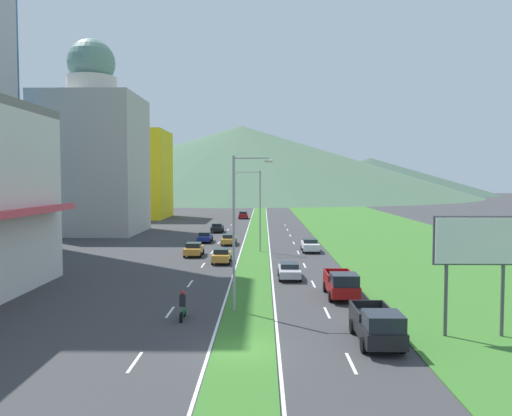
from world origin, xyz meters
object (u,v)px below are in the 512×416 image
object	(u,v)px
car_2	(310,245)
car_7	(289,270)
car_5	(243,215)
car_0	(205,237)
car_4	(222,256)
pickup_truck_0	(377,326)
street_lamp_mid	(257,205)
motorcycle_rider	(183,308)
pickup_truck_1	(342,284)
billboard_roadside	(476,247)
car_6	(217,228)
car_1	(194,249)
street_lamp_near	(238,224)
car_3	(229,239)

from	to	relation	value
car_2	car_7	bearing A→B (deg)	-11.23
car_5	car_0	bearing A→B (deg)	175.16
car_4	car_5	bearing A→B (deg)	0.10
car_0	pickup_truck_0	xyz separation A→B (m)	(13.98, -43.69, 0.25)
street_lamp_mid	pickup_truck_0	world-z (taller)	street_lamp_mid
motorcycle_rider	pickup_truck_1	bearing A→B (deg)	-60.72
pickup_truck_1	motorcycle_rider	bearing A→B (deg)	-60.72
billboard_roadside	car_6	bearing A→B (deg)	108.88
street_lamp_mid	car_4	distance (m)	10.21
car_5	motorcycle_rider	bearing A→B (deg)	179.61
car_4	car_5	size ratio (longest dim) A/B	0.99
car_2	car_1	bearing A→B (deg)	-74.72
street_lamp_near	car_6	size ratio (longest dim) A/B	2.44
car_1	car_7	xyz separation A→B (m)	(10.10, -13.06, -0.07)
car_2	car_3	size ratio (longest dim) A/B	1.02
car_2	car_5	size ratio (longest dim) A/B	1.07
car_0	car_1	xyz separation A→B (m)	(0.18, -12.72, 0.04)
car_0	pickup_truck_1	xyz separation A→B (m)	(13.72, -33.05, 0.25)
car_7	motorcycle_rider	bearing A→B (deg)	-28.63
street_lamp_mid	car_2	distance (m)	7.94
car_0	car_5	distance (m)	42.66
street_lamp_near	car_6	bearing A→B (deg)	96.64
car_4	car_6	size ratio (longest dim) A/B	0.98
car_7	car_6	bearing A→B (deg)	-165.92
pickup_truck_0	motorcycle_rider	distance (m)	11.88
street_lamp_mid	car_7	world-z (taller)	street_lamp_mid
car_5	car_1	bearing A→B (deg)	176.46
car_3	pickup_truck_1	bearing A→B (deg)	-161.39
billboard_roadside	pickup_truck_0	distance (m)	6.96
billboard_roadside	car_4	world-z (taller)	billboard_roadside
car_2	car_7	xyz separation A→B (m)	(-3.32, -16.73, -0.08)
billboard_roadside	car_3	world-z (taller)	billboard_roadside
car_4	motorcycle_rider	distance (m)	21.49
car_5	car_6	distance (m)	29.38
car_0	car_7	size ratio (longest dim) A/B	1.01
car_2	car_4	distance (m)	13.05
street_lamp_mid	car_7	xyz separation A→B (m)	(3.01, -16.50, -4.86)
car_3	pickup_truck_0	size ratio (longest dim) A/B	0.80
street_lamp_near	car_4	world-z (taller)	street_lamp_near
car_0	car_2	distance (m)	16.34
street_lamp_mid	car_6	distance (m)	24.06
pickup_truck_0	motorcycle_rider	size ratio (longest dim) A/B	2.70
car_1	car_6	distance (m)	26.02
car_3	car_7	distance (m)	24.19
billboard_roadside	pickup_truck_0	bearing A→B (deg)	-166.54
car_2	car_6	xyz separation A→B (m)	(-13.12, 22.35, -0.03)
car_0	pickup_truck_1	bearing A→B (deg)	-157.46
car_2	motorcycle_rider	bearing A→B (deg)	-19.39
car_5	motorcycle_rider	world-z (taller)	motorcycle_rider
street_lamp_near	billboard_roadside	size ratio (longest dim) A/B	1.53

